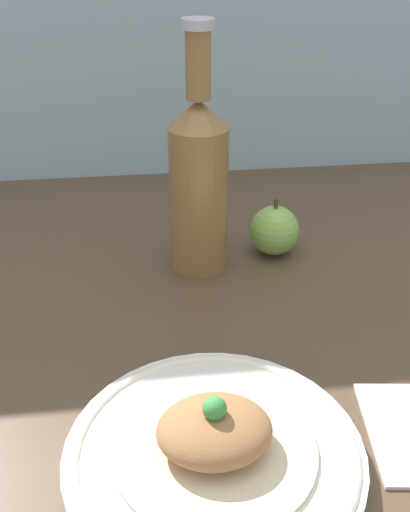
% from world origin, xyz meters
% --- Properties ---
extents(ground_plane, '(1.80, 1.10, 0.04)m').
position_xyz_m(ground_plane, '(0.00, 0.00, -0.02)').
color(ground_plane, brown).
extents(plate, '(0.27, 0.27, 0.02)m').
position_xyz_m(plate, '(-0.01, -0.18, 0.01)').
color(plate, silver).
rests_on(plate, ground_plane).
extents(plated_food, '(0.18, 0.18, 0.06)m').
position_xyz_m(plated_food, '(-0.01, -0.18, 0.04)').
color(plated_food, beige).
rests_on(plated_food, plate).
extents(cider_bottle, '(0.08, 0.08, 0.33)m').
position_xyz_m(cider_bottle, '(0.02, 0.17, 0.13)').
color(cider_bottle, olive).
rests_on(cider_bottle, ground_plane).
extents(apple, '(0.07, 0.07, 0.09)m').
position_xyz_m(apple, '(0.13, 0.19, 0.04)').
color(apple, '#84B74C').
rests_on(apple, ground_plane).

